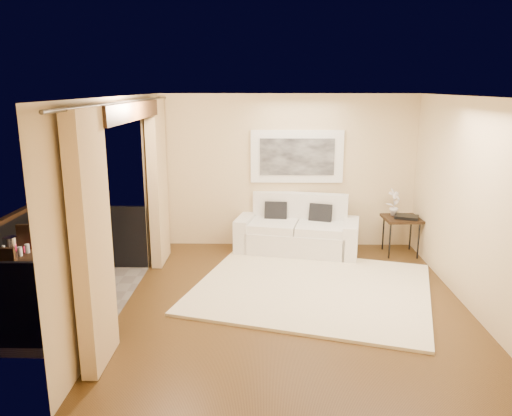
{
  "coord_description": "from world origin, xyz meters",
  "views": [
    {
      "loc": [
        -0.39,
        -6.24,
        2.83
      ],
      "look_at": [
        -0.53,
        1.0,
        1.05
      ],
      "focal_mm": 35.0,
      "sensor_mm": 36.0,
      "label": 1
    }
  ],
  "objects_px": {
    "balcony_chair_far": "(40,254)",
    "ice_bucket": "(11,244)",
    "bistro_table": "(16,260)",
    "sofa": "(298,232)",
    "side_table": "(402,221)",
    "orchid": "(394,202)"
  },
  "relations": [
    {
      "from": "balcony_chair_far",
      "to": "ice_bucket",
      "type": "bearing_deg",
      "value": 40.02
    },
    {
      "from": "orchid",
      "to": "ice_bucket",
      "type": "distance_m",
      "value": 5.95
    },
    {
      "from": "side_table",
      "to": "bistro_table",
      "type": "relative_size",
      "value": 0.89
    },
    {
      "from": "orchid",
      "to": "balcony_chair_far",
      "type": "bearing_deg",
      "value": -158.78
    },
    {
      "from": "bistro_table",
      "to": "ice_bucket",
      "type": "xyz_separation_m",
      "value": [
        -0.1,
        0.1,
        0.18
      ]
    },
    {
      "from": "orchid",
      "to": "side_table",
      "type": "bearing_deg",
      "value": -43.67
    },
    {
      "from": "orchid",
      "to": "balcony_chair_far",
      "type": "xyz_separation_m",
      "value": [
        -5.24,
        -2.03,
        -0.27
      ]
    },
    {
      "from": "orchid",
      "to": "balcony_chair_far",
      "type": "distance_m",
      "value": 5.63
    },
    {
      "from": "bistro_table",
      "to": "balcony_chair_far",
      "type": "distance_m",
      "value": 0.37
    },
    {
      "from": "side_table",
      "to": "bistro_table",
      "type": "height_order",
      "value": "bistro_table"
    },
    {
      "from": "sofa",
      "to": "balcony_chair_far",
      "type": "relative_size",
      "value": 2.06
    },
    {
      "from": "balcony_chair_far",
      "to": "ice_bucket",
      "type": "height_order",
      "value": "balcony_chair_far"
    },
    {
      "from": "sofa",
      "to": "side_table",
      "type": "distance_m",
      "value": 1.78
    },
    {
      "from": "balcony_chair_far",
      "to": "ice_bucket",
      "type": "relative_size",
      "value": 5.32
    },
    {
      "from": "balcony_chair_far",
      "to": "ice_bucket",
      "type": "xyz_separation_m",
      "value": [
        -0.26,
        -0.23,
        0.21
      ]
    },
    {
      "from": "bistro_table",
      "to": "sofa",
      "type": "bearing_deg",
      "value": 31.91
    },
    {
      "from": "sofa",
      "to": "bistro_table",
      "type": "distance_m",
      "value": 4.44
    },
    {
      "from": "side_table",
      "to": "ice_bucket",
      "type": "distance_m",
      "value": 6.02
    },
    {
      "from": "sofa",
      "to": "ice_bucket",
      "type": "relative_size",
      "value": 10.98
    },
    {
      "from": "sofa",
      "to": "side_table",
      "type": "relative_size",
      "value": 3.38
    },
    {
      "from": "sofa",
      "to": "ice_bucket",
      "type": "bearing_deg",
      "value": -138.5
    },
    {
      "from": "side_table",
      "to": "ice_bucket",
      "type": "relative_size",
      "value": 3.25
    }
  ]
}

